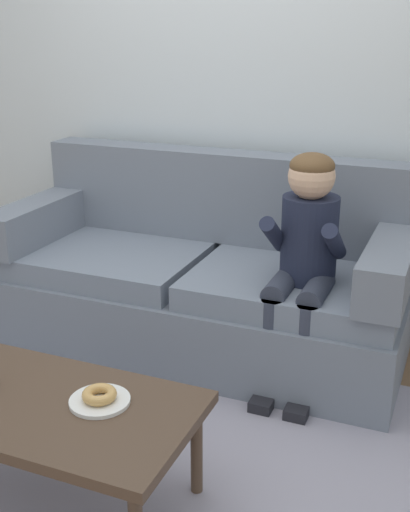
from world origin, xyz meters
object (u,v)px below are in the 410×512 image
Objects in this scene: coffee_table at (46,412)px; donut at (99,395)px; couch at (204,281)px; person_child at (305,250)px.

donut is (0.18, 0.06, 0.07)m from coffee_table.
couch is 1.99× the size of coffee_table.
couch is 1.31m from donut.
coffee_table is 0.20m from donut.
donut is at bearing -111.37° from person_child.
person_child is 1.19m from donut.
couch is 0.69m from person_child.
couch reaches higher than donut.
person_child is (0.58, -0.21, 0.32)m from couch.
person_child is (0.60, 1.15, 0.30)m from coffee_table.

